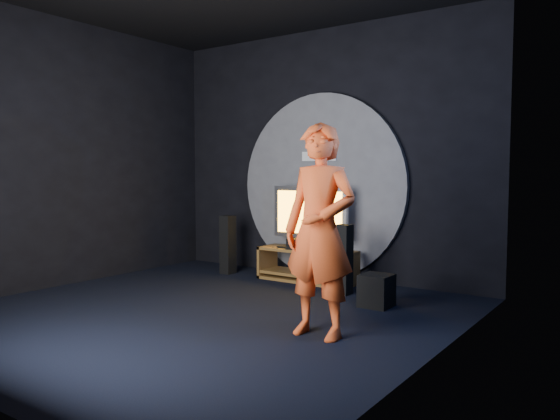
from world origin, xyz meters
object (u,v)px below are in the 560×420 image
(media_console, at_px, (308,267))
(tower_speaker_left, at_px, (228,245))
(subwoofer, at_px, (376,291))
(player, at_px, (320,231))
(tv, at_px, (310,215))
(tower_speaker_right, at_px, (344,260))

(media_console, bearing_deg, tower_speaker_left, -172.57)
(subwoofer, height_order, player, player)
(tower_speaker_left, distance_m, subwoofer, 2.73)
(tv, distance_m, player, 2.55)
(tower_speaker_right, bearing_deg, player, -68.64)
(subwoofer, bearing_deg, tower_speaker_left, 167.80)
(tower_speaker_left, bearing_deg, subwoofer, -12.20)
(player, bearing_deg, tower_speaker_right, 111.43)
(media_console, height_order, tower_speaker_left, tower_speaker_left)
(media_console, xyz_separation_m, tower_speaker_left, (-1.28, -0.17, 0.23))
(subwoofer, xyz_separation_m, player, (0.04, -1.30, 0.79))
(media_console, height_order, subwoofer, media_console)
(tower_speaker_left, distance_m, player, 3.33)
(tv, bearing_deg, player, -56.02)
(player, bearing_deg, tv, 124.05)
(media_console, xyz_separation_m, tower_speaker_right, (0.77, -0.40, 0.23))
(media_console, bearing_deg, player, -55.29)
(tower_speaker_right, distance_m, subwoofer, 0.74)
(subwoofer, distance_m, player, 1.52)
(tv, relative_size, subwoofer, 3.18)
(media_console, relative_size, player, 0.72)
(tower_speaker_left, bearing_deg, tv, 10.41)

